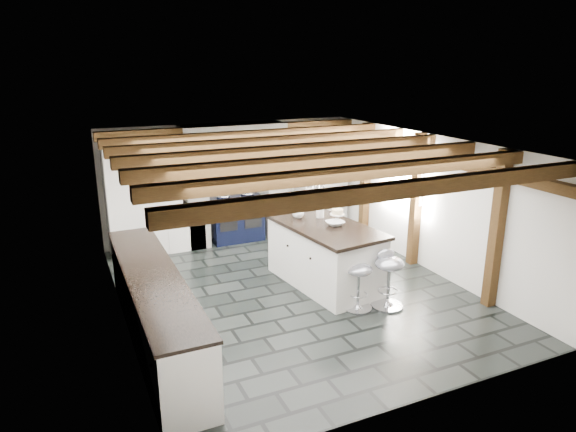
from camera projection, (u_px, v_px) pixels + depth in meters
name	position (u px, v px, depth m)	size (l,w,h in m)	color
ground	(293.00, 291.00, 7.97)	(6.00, 6.00, 0.00)	black
room_shell	(225.00, 207.00, 8.66)	(6.00, 6.03, 6.00)	silver
range_cooker	(236.00, 217.00, 10.18)	(1.00, 0.63, 0.99)	black
kitchen_island	(324.00, 254.00, 8.10)	(1.29, 2.13, 1.33)	white
bar_stool_near	(388.00, 272.00, 7.32)	(0.46, 0.46, 0.86)	silver
bar_stool_far	(358.00, 277.00, 7.27)	(0.51, 0.51, 0.78)	silver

